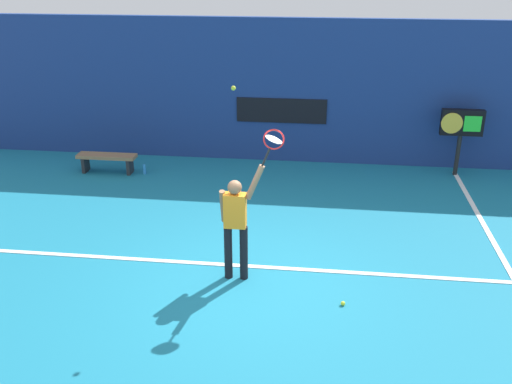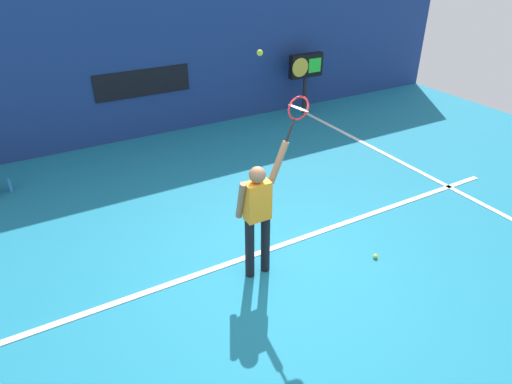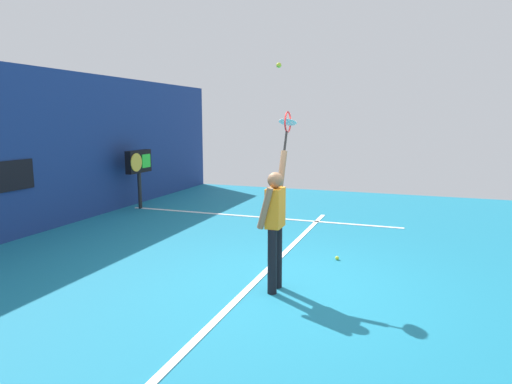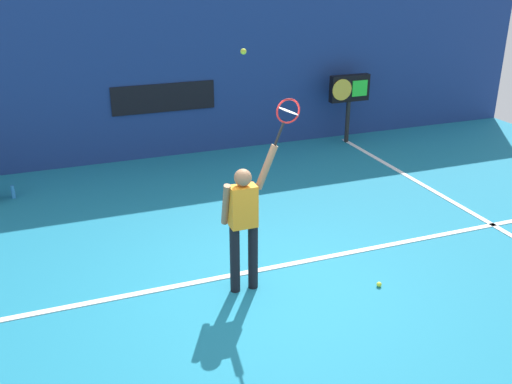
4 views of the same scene
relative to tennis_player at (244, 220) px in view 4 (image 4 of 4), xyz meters
name	(u,v)px [view 4 (image 4 of 4)]	position (x,y,z in m)	size (l,w,h in m)	color
ground_plane	(265,289)	(0.25, -0.11, -1.01)	(18.00, 18.00, 0.00)	teal
back_wall	(161,76)	(0.25, 5.81, 0.73)	(18.00, 0.20, 3.48)	navy
sponsor_banner_center	(164,98)	(0.25, 5.69, 0.29)	(2.20, 0.03, 0.60)	black
court_baseline	(252,272)	(0.25, 0.37, -1.00)	(10.00, 0.10, 0.01)	white
court_sideline	(435,192)	(4.45, 1.89, -1.00)	(0.10, 7.00, 0.01)	white
tennis_player	(244,220)	(0.00, 0.00, 0.00)	(0.71, 0.31, 1.96)	black
tennis_racket	(287,114)	(0.57, 0.00, 1.32)	(0.41, 0.27, 0.62)	black
tennis_ball	(243,51)	(0.00, -0.04, 2.09)	(0.07, 0.07, 0.07)	#CCE033
scoreboard_clock	(349,91)	(4.42, 5.21, 0.21)	(0.96, 0.20, 1.58)	black
water_bottle	(13,192)	(-2.89, 4.37, -0.89)	(0.07, 0.07, 0.24)	#338CD8
spare_ball	(379,284)	(1.70, -0.60, -0.98)	(0.07, 0.07, 0.07)	#CCE033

